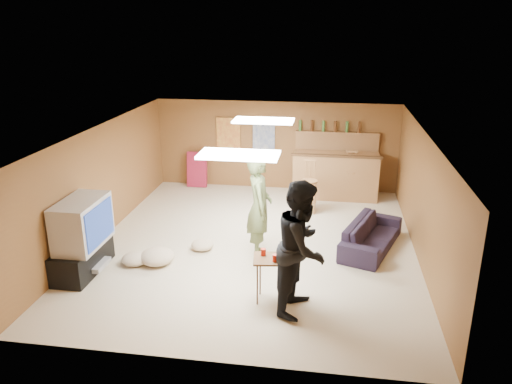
# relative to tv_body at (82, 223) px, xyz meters

# --- Properties ---
(ground) EXTENTS (7.00, 7.00, 0.00)m
(ground) POSITION_rel_tv_body_xyz_m (2.65, 1.50, -0.90)
(ground) COLOR beige
(ground) RESTS_ON ground
(ceiling) EXTENTS (6.00, 7.00, 0.02)m
(ceiling) POSITION_rel_tv_body_xyz_m (2.65, 1.50, 1.30)
(ceiling) COLOR silver
(ceiling) RESTS_ON ground
(wall_back) EXTENTS (6.00, 0.02, 2.20)m
(wall_back) POSITION_rel_tv_body_xyz_m (2.65, 5.00, 0.20)
(wall_back) COLOR brown
(wall_back) RESTS_ON ground
(wall_front) EXTENTS (6.00, 0.02, 2.20)m
(wall_front) POSITION_rel_tv_body_xyz_m (2.65, -2.00, 0.20)
(wall_front) COLOR brown
(wall_front) RESTS_ON ground
(wall_left) EXTENTS (0.02, 7.00, 2.20)m
(wall_left) POSITION_rel_tv_body_xyz_m (-0.35, 1.50, 0.20)
(wall_left) COLOR brown
(wall_left) RESTS_ON ground
(wall_right) EXTENTS (0.02, 7.00, 2.20)m
(wall_right) POSITION_rel_tv_body_xyz_m (5.65, 1.50, 0.20)
(wall_right) COLOR brown
(wall_right) RESTS_ON ground
(tv_stand) EXTENTS (0.55, 1.30, 0.50)m
(tv_stand) POSITION_rel_tv_body_xyz_m (-0.07, 0.00, -0.65)
(tv_stand) COLOR black
(tv_stand) RESTS_ON ground
(dvd_box) EXTENTS (0.35, 0.50, 0.08)m
(dvd_box) POSITION_rel_tv_body_xyz_m (0.15, 0.00, -0.75)
(dvd_box) COLOR #B2B2B7
(dvd_box) RESTS_ON tv_stand
(tv_body) EXTENTS (0.60, 1.10, 0.80)m
(tv_body) POSITION_rel_tv_body_xyz_m (0.00, 0.00, 0.00)
(tv_body) COLOR #B2B2B7
(tv_body) RESTS_ON tv_stand
(tv_screen) EXTENTS (0.02, 0.95, 0.65)m
(tv_screen) POSITION_rel_tv_body_xyz_m (0.31, 0.00, 0.00)
(tv_screen) COLOR navy
(tv_screen) RESTS_ON tv_body
(bar_counter) EXTENTS (2.00, 0.60, 1.10)m
(bar_counter) POSITION_rel_tv_body_xyz_m (4.15, 4.45, -0.35)
(bar_counter) COLOR #926035
(bar_counter) RESTS_ON ground
(bar_lip) EXTENTS (2.10, 0.12, 0.05)m
(bar_lip) POSITION_rel_tv_body_xyz_m (4.15, 4.20, 0.20)
(bar_lip) COLOR #452A16
(bar_lip) RESTS_ON bar_counter
(bar_shelf) EXTENTS (2.00, 0.18, 0.05)m
(bar_shelf) POSITION_rel_tv_body_xyz_m (4.15, 4.90, 0.60)
(bar_shelf) COLOR #926035
(bar_shelf) RESTS_ON bar_backing
(bar_backing) EXTENTS (2.00, 0.14, 0.60)m
(bar_backing) POSITION_rel_tv_body_xyz_m (4.15, 4.92, 0.30)
(bar_backing) COLOR #926035
(bar_backing) RESTS_ON bar_counter
(poster_left) EXTENTS (0.60, 0.03, 0.85)m
(poster_left) POSITION_rel_tv_body_xyz_m (1.45, 4.96, 0.45)
(poster_left) COLOR #BF3F26
(poster_left) RESTS_ON wall_back
(poster_right) EXTENTS (0.55, 0.03, 0.80)m
(poster_right) POSITION_rel_tv_body_xyz_m (2.35, 4.96, 0.45)
(poster_right) COLOR #334C99
(poster_right) RESTS_ON wall_back
(folding_chair_stack) EXTENTS (0.50, 0.26, 0.91)m
(folding_chair_stack) POSITION_rel_tv_body_xyz_m (0.65, 4.80, -0.45)
(folding_chair_stack) COLOR #A91F3E
(folding_chair_stack) RESTS_ON ground
(ceiling_panel_front) EXTENTS (1.20, 0.60, 0.04)m
(ceiling_panel_front) POSITION_rel_tv_body_xyz_m (2.65, 0.00, 1.27)
(ceiling_panel_front) COLOR white
(ceiling_panel_front) RESTS_ON ceiling
(ceiling_panel_back) EXTENTS (1.20, 0.60, 0.04)m
(ceiling_panel_back) POSITION_rel_tv_body_xyz_m (2.65, 2.70, 1.27)
(ceiling_panel_back) COLOR white
(ceiling_panel_back) RESTS_ON ceiling
(person_olive) EXTENTS (0.58, 0.77, 1.89)m
(person_olive) POSITION_rel_tv_body_xyz_m (2.81, 1.05, 0.05)
(person_olive) COLOR #5E6D3F
(person_olive) RESTS_ON ground
(person_black) EXTENTS (0.96, 1.12, 1.99)m
(person_black) POSITION_rel_tv_body_xyz_m (3.66, -0.58, 0.10)
(person_black) COLOR black
(person_black) RESTS_ON ground
(sofa) EXTENTS (1.29, 1.98, 0.54)m
(sofa) POSITION_rel_tv_body_xyz_m (4.84, 1.67, -0.63)
(sofa) COLOR black
(sofa) RESTS_ON ground
(tray_table) EXTENTS (0.60, 0.51, 0.72)m
(tray_table) POSITION_rel_tv_body_xyz_m (3.22, -0.44, -0.54)
(tray_table) COLOR #452A16
(tray_table) RESTS_ON ground
(cup_red_near) EXTENTS (0.10, 0.10, 0.11)m
(cup_red_near) POSITION_rel_tv_body_xyz_m (3.08, -0.37, -0.13)
(cup_red_near) COLOR red
(cup_red_near) RESTS_ON tray_table
(cup_red_far) EXTENTS (0.09, 0.09, 0.11)m
(cup_red_far) POSITION_rel_tv_body_xyz_m (3.27, -0.54, -0.13)
(cup_red_far) COLOR red
(cup_red_far) RESTS_ON tray_table
(cup_blue) EXTENTS (0.10, 0.10, 0.10)m
(cup_blue) POSITION_rel_tv_body_xyz_m (3.37, -0.31, -0.13)
(cup_blue) COLOR #153896
(cup_blue) RESTS_ON tray_table
(bar_stool_left) EXTENTS (0.46, 0.46, 1.12)m
(bar_stool_left) POSITION_rel_tv_body_xyz_m (3.58, 3.39, -0.34)
(bar_stool_left) COLOR #926035
(bar_stool_left) RESTS_ON ground
(bar_stool_right) EXTENTS (0.44, 0.44, 1.27)m
(bar_stool_right) POSITION_rel_tv_body_xyz_m (4.50, 4.31, -0.27)
(bar_stool_right) COLOR #926035
(bar_stool_right) RESTS_ON ground
(cushion_near_tv) EXTENTS (0.69, 0.69, 0.27)m
(cushion_near_tv) POSITION_rel_tv_body_xyz_m (1.07, 0.47, -0.76)
(cushion_near_tv) COLOR tan
(cushion_near_tv) RESTS_ON ground
(cushion_mid) EXTENTS (0.52, 0.52, 0.19)m
(cushion_mid) POSITION_rel_tv_body_xyz_m (1.72, 1.15, -0.81)
(cushion_mid) COLOR tan
(cushion_mid) RESTS_ON ground
(cushion_far) EXTENTS (0.49, 0.49, 0.21)m
(cushion_far) POSITION_rel_tv_body_xyz_m (0.70, 0.39, -0.80)
(cushion_far) COLOR tan
(cushion_far) RESTS_ON ground
(bottle_row) EXTENTS (1.48, 0.08, 0.26)m
(bottle_row) POSITION_rel_tv_body_xyz_m (3.95, 4.88, 0.75)
(bottle_row) COLOR #3F7233
(bottle_row) RESTS_ON bar_shelf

